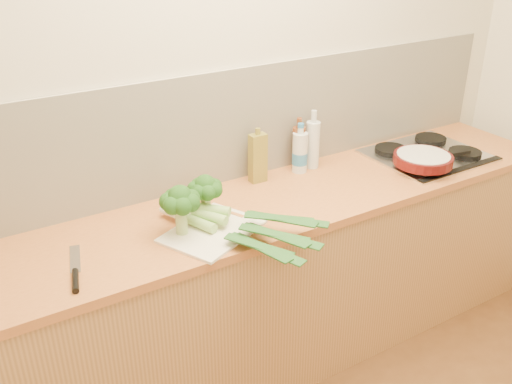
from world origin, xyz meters
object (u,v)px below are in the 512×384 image
at_px(gas_hob, 428,154).
at_px(skillet, 424,159).
at_px(chefs_knife, 75,275).
at_px(chopping_board, 213,231).

distance_m(gas_hob, skillet, 0.21).
distance_m(chefs_knife, skillet, 1.75).
relative_size(gas_hob, chefs_knife, 1.80).
xyz_separation_m(gas_hob, chopping_board, (-1.35, -0.11, -0.01)).
bearing_deg(gas_hob, chopping_board, -175.25).
bearing_deg(gas_hob, skillet, -144.54).
xyz_separation_m(chopping_board, chefs_knife, (-0.56, -0.03, 0.00)).
distance_m(gas_hob, chefs_knife, 1.92).
distance_m(chopping_board, skillet, 1.19).
bearing_deg(gas_hob, chefs_knife, -175.87).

